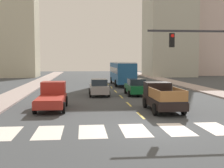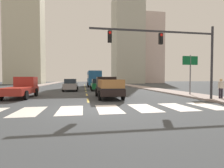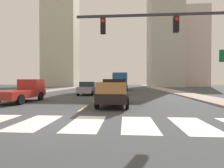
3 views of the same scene
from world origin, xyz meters
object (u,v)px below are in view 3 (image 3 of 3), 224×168
(pickup_stakebed, at_px, (114,92))
(sedan_near_left, at_px, (87,88))
(pickup_dark, at_px, (24,91))
(city_bus, at_px, (121,80))
(traffic_signal_gantry, at_px, (199,35))
(sedan_far, at_px, (117,88))

(pickup_stakebed, xyz_separation_m, sedan_near_left, (-4.07, 9.21, -0.08))
(pickup_dark, distance_m, city_bus, 21.57)
(pickup_dark, distance_m, traffic_signal_gantry, 14.14)
(city_bus, height_order, traffic_signal_gantry, traffic_signal_gantry)
(pickup_dark, xyz_separation_m, sedan_far, (7.81, 7.77, -0.06))
(pickup_stakebed, distance_m, traffic_signal_gantry, 6.80)
(pickup_dark, bearing_deg, sedan_far, 44.65)
(city_bus, xyz_separation_m, sedan_far, (-0.17, -12.24, -1.09))
(traffic_signal_gantry, bearing_deg, sedan_far, 111.39)
(city_bus, bearing_deg, traffic_signal_gantry, -81.00)
(traffic_signal_gantry, bearing_deg, pickup_dark, 158.74)
(city_bus, distance_m, sedan_near_left, 12.94)
(sedan_far, height_order, traffic_signal_gantry, traffic_signal_gantry)
(pickup_dark, xyz_separation_m, city_bus, (7.98, 20.01, 1.03))
(sedan_near_left, bearing_deg, traffic_signal_gantry, -53.05)
(pickup_stakebed, distance_m, city_bus, 21.49)
(sedan_near_left, relative_size, traffic_signal_gantry, 0.44)
(city_bus, relative_size, sedan_near_left, 2.45)
(pickup_dark, distance_m, sedan_far, 11.02)
(city_bus, xyz_separation_m, traffic_signal_gantry, (4.83, -25.00, 2.28))
(pickup_dark, height_order, city_bus, city_bus)
(city_bus, bearing_deg, pickup_stakebed, -91.82)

